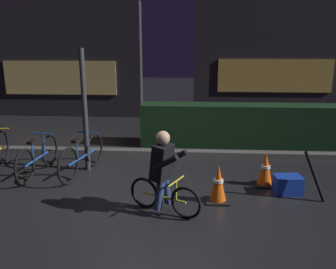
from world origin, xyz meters
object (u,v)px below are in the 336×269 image
Objects in this scene: parked_bike_center_left at (82,156)px; cyclist at (164,172)px; traffic_cone_far at (265,170)px; blue_crate at (288,185)px; traffic_cone_near at (218,184)px; street_post at (85,111)px; parked_bike_left_mid at (38,157)px; closed_umbrella at (315,176)px.

parked_bike_center_left is 1.32× the size of cyclist.
traffic_cone_far reaches higher than blue_crate.
parked_bike_center_left reaches higher than traffic_cone_near.
street_post is 1.44× the size of parked_bike_left_mid.
closed_umbrella is (1.52, 0.15, 0.11)m from traffic_cone_near.
parked_bike_center_left is at bearing -96.04° from street_post.
closed_umbrella is (4.00, -0.90, 0.05)m from parked_bike_center_left.
blue_crate is at bearing -93.26° from parked_bike_left_mid.
street_post reaches higher than parked_bike_left_mid.
blue_crate is 0.35× the size of cyclist.
traffic_cone_far is 1.36× the size of blue_crate.
traffic_cone_near is (3.31, -0.97, -0.05)m from parked_bike_left_mid.
cyclist is at bearing -146.53° from traffic_cone_far.
parked_bike_left_mid is at bearing 176.51° from traffic_cone_far.
cyclist is 2.42m from closed_umbrella.
cyclist is (-2.01, -0.81, 0.48)m from blue_crate.
traffic_cone_far is at bearing -89.51° from parked_bike_left_mid.
traffic_cone_far is 0.70× the size of closed_umbrella.
traffic_cone_near is 1.38× the size of blue_crate.
cyclist reaches higher than parked_bike_center_left.
parked_bike_left_mid is 4.90m from closed_umbrella.
blue_crate is at bearing 18.65° from traffic_cone_near.
cyclist is (-0.83, -0.41, 0.33)m from traffic_cone_near.
street_post reaches higher than blue_crate.
closed_umbrella is at bearing 39.03° from cyclist.
parked_bike_center_left is 4.11m from closed_umbrella.
traffic_cone_far is 0.48× the size of cyclist.
street_post is 2.92m from traffic_cone_near.
parked_bike_center_left reaches higher than parked_bike_left_mid.
traffic_cone_near is 1.53m from closed_umbrella.
cyclist is at bearing -114.98° from parked_bike_left_mid.
traffic_cone_far is 0.87m from closed_umbrella.
street_post is 3.86× the size of traffic_cone_near.
traffic_cone_far is (3.36, -0.34, -0.06)m from parked_bike_center_left.
street_post reaches higher than traffic_cone_near.
closed_umbrella is (2.34, 0.56, -0.23)m from cyclist.
blue_crate is (1.18, 0.40, -0.14)m from traffic_cone_near.
parked_bike_center_left is 3.74m from blue_crate.
traffic_cone_near reaches higher than traffic_cone_far.
traffic_cone_near is at bearing 25.94° from closed_umbrella.
closed_umbrella is (3.98, -1.15, -0.77)m from street_post.
closed_umbrella reaches higher than parked_bike_left_mid.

